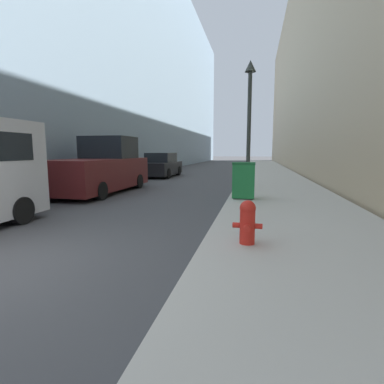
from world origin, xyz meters
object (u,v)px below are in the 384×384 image
object	(u,v)px
lamppost	(249,112)
pickup_truck	(101,169)
fire_hydrant	(247,221)
parked_sedan_near	(161,166)
trash_bin	(244,180)

from	to	relation	value
lamppost	pickup_truck	world-z (taller)	lamppost
fire_hydrant	pickup_truck	bearing A→B (deg)	133.98
fire_hydrant	parked_sedan_near	size ratio (longest dim) A/B	0.17
fire_hydrant	pickup_truck	size ratio (longest dim) A/B	0.13
trash_bin	pickup_truck	size ratio (longest dim) A/B	0.21
fire_hydrant	lamppost	size ratio (longest dim) A/B	0.14
fire_hydrant	lamppost	distance (m)	8.56
trash_bin	lamppost	bearing A→B (deg)	89.11
trash_bin	parked_sedan_near	size ratio (longest dim) A/B	0.27
trash_bin	lamppost	world-z (taller)	lamppost
parked_sedan_near	fire_hydrant	bearing A→B (deg)	-66.92
trash_bin	parked_sedan_near	xyz separation A→B (m)	(-5.79, 9.27, -0.03)
lamppost	pickup_truck	xyz separation A→B (m)	(-5.96, -1.70, -2.36)
lamppost	pickup_truck	bearing A→B (deg)	-164.12
lamppost	parked_sedan_near	size ratio (longest dim) A/B	1.20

